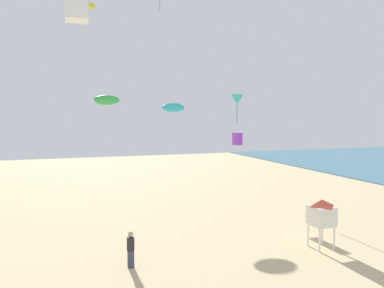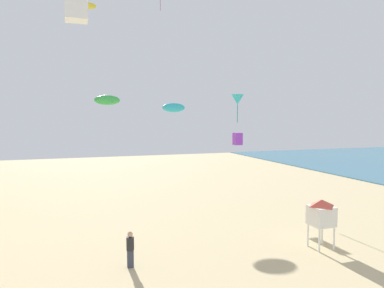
# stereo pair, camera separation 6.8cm
# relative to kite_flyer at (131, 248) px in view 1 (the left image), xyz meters

# --- Properties ---
(kite_flyer) EXTENTS (0.34, 0.34, 1.64)m
(kite_flyer) POSITION_rel_kite_flyer_xyz_m (0.00, 0.00, 0.00)
(kite_flyer) COLOR #383D4C
(kite_flyer) RESTS_ON ground
(lifeguard_stand) EXTENTS (1.10, 1.10, 2.55)m
(lifeguard_stand) POSITION_rel_kite_flyer_xyz_m (9.70, -0.83, 0.92)
(lifeguard_stand) COLOR white
(lifeguard_stand) RESTS_ON ground
(kite_purple_box_2) EXTENTS (0.62, 0.62, 0.97)m
(kite_purple_box_2) POSITION_rel_kite_flyer_xyz_m (10.09, 9.64, 4.17)
(kite_purple_box_2) COLOR purple
(kite_white_box) EXTENTS (0.96, 0.96, 1.52)m
(kite_white_box) POSITION_rel_kite_flyer_xyz_m (-2.05, 1.20, 10.84)
(kite_white_box) COLOR white
(kite_cyan_parafoil) EXTENTS (2.01, 0.56, 0.78)m
(kite_cyan_parafoil) POSITION_rel_kite_flyer_xyz_m (5.92, 13.56, 6.73)
(kite_cyan_parafoil) COLOR #2DB7CC
(kite_cyan_delta_2) EXTENTS (1.13, 1.13, 2.57)m
(kite_cyan_delta_2) POSITION_rel_kite_flyer_xyz_m (11.99, 13.54, 7.52)
(kite_cyan_delta_2) COLOR #2DB7CC
(kite_green_parafoil) EXTENTS (2.00, 0.55, 0.78)m
(kite_green_parafoil) POSITION_rel_kite_flyer_xyz_m (0.29, 12.92, 7.25)
(kite_green_parafoil) COLOR green
(kite_yellow_parafoil) EXTENTS (1.87, 0.52, 0.73)m
(kite_yellow_parafoil) POSITION_rel_kite_flyer_xyz_m (-0.46, 25.73, 18.28)
(kite_yellow_parafoil) COLOR yellow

